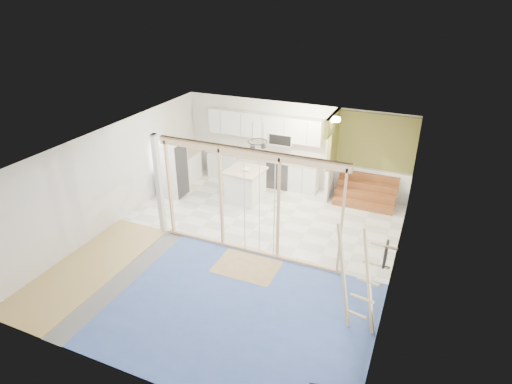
% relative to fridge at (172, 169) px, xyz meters
% --- Properties ---
extents(room, '(7.01, 8.01, 2.61)m').
position_rel_fridge_xyz_m(room, '(3.02, -1.90, 0.48)').
color(room, slate).
rests_on(room, ground).
extents(floor_overlays, '(7.00, 8.00, 0.03)m').
position_rel_fridge_xyz_m(floor_overlays, '(3.10, -1.84, -0.81)').
color(floor_overlays, white).
rests_on(floor_overlays, room).
extents(stud_frame, '(4.66, 0.14, 2.60)m').
position_rel_fridge_xyz_m(stud_frame, '(2.75, -1.90, 0.78)').
color(stud_frame, '#D7AC83').
rests_on(stud_frame, room).
extents(base_cabinets, '(4.45, 2.24, 0.93)m').
position_rel_fridge_xyz_m(base_cabinets, '(1.42, 1.46, -0.36)').
color(base_cabinets, white).
rests_on(base_cabinets, room).
extents(upper_cabinets, '(3.60, 0.41, 0.85)m').
position_rel_fridge_xyz_m(upper_cabinets, '(2.18, 1.92, 1.00)').
color(upper_cabinets, white).
rests_on(upper_cabinets, room).
extents(green_partition, '(2.25, 1.51, 2.60)m').
position_rel_fridge_xyz_m(green_partition, '(5.07, 1.76, 0.12)').
color(green_partition, olive).
rests_on(green_partition, room).
extents(pot_rack, '(0.52, 0.52, 0.72)m').
position_rel_fridge_xyz_m(pot_rack, '(2.72, -0.01, 1.17)').
color(pot_rack, black).
rests_on(pot_rack, room).
extents(sheathing_panel, '(0.02, 4.00, 2.60)m').
position_rel_fridge_xyz_m(sheathing_panel, '(6.50, -3.90, 0.48)').
color(sheathing_panel, '#9F7F56').
rests_on(sheathing_panel, room).
extents(electrical_panel, '(0.04, 0.30, 0.40)m').
position_rel_fridge_xyz_m(electrical_panel, '(6.45, -3.30, 0.83)').
color(electrical_panel, '#39393E').
rests_on(electrical_panel, room).
extents(ceiling_light, '(0.32, 0.32, 0.08)m').
position_rel_fridge_xyz_m(ceiling_light, '(4.42, 1.10, 1.72)').
color(ceiling_light, '#FFEABF').
rests_on(ceiling_light, room).
extents(fridge, '(0.74, 0.71, 1.65)m').
position_rel_fridge_xyz_m(fridge, '(0.00, 0.00, 0.00)').
color(fridge, white).
rests_on(fridge, room).
extents(island, '(1.06, 1.06, 0.98)m').
position_rel_fridge_xyz_m(island, '(2.14, 0.47, -0.34)').
color(island, white).
rests_on(island, room).
extents(bowl, '(0.29, 0.29, 0.06)m').
position_rel_fridge_xyz_m(bowl, '(2.19, 0.45, 0.18)').
color(bowl, white).
rests_on(bowl, island).
extents(soap_bottle_a, '(0.12, 0.12, 0.30)m').
position_rel_fridge_xyz_m(soap_bottle_a, '(1.30, 1.87, 0.26)').
color(soap_bottle_a, silver).
rests_on(soap_bottle_a, base_cabinets).
extents(soap_bottle_b, '(0.09, 0.09, 0.18)m').
position_rel_fridge_xyz_m(soap_bottle_b, '(3.53, 1.74, 0.20)').
color(soap_bottle_b, silver).
rests_on(soap_bottle_b, base_cabinets).
extents(ladder, '(1.06, 0.24, 2.02)m').
position_rel_fridge_xyz_m(ladder, '(6.09, -3.36, 0.21)').
color(ladder, '#D4BC81').
rests_on(ladder, room).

